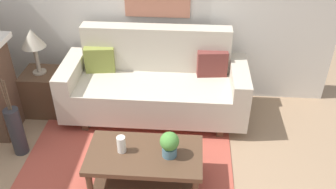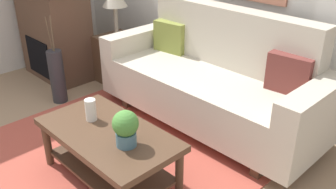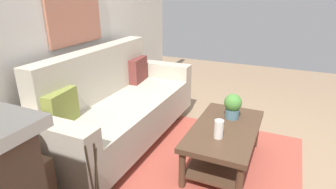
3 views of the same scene
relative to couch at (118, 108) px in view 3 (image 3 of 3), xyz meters
The scene contains 13 objects.
ground_plane 1.56m from the couch, 97.71° to the right, with size 8.83×8.83×0.00m, color #9E7F60.
wall_back 1.08m from the couch, 110.56° to the left, with size 4.83×0.10×2.70m, color silver.
area_rug 1.09m from the couch, 101.52° to the right, with size 2.23×1.96×0.01m, color #B24C3D.
couch is the anchor object (origin of this frame).
throw_pillow_olive 0.74m from the couch, 169.61° to the left, with size 0.36×0.12×0.32m, color olive.
throw_pillow_maroon 0.74m from the couch, 10.39° to the left, with size 0.36×0.12×0.32m, color brown.
coffee_table 1.22m from the couch, 88.64° to the right, with size 1.10×0.60×0.43m.
tabletop_vase 1.23m from the couch, 98.94° to the right, with size 0.08×0.08×0.17m, color white.
potted_plant_tabletop 1.27m from the couch, 77.77° to the right, with size 0.18×0.18×0.26m.
floor_vase_branch_a 1.66m from the couch, 149.21° to the right, with size 0.01×0.01×0.36m, color brown.
floor_vase_branch_b 1.68m from the couch, 150.27° to the right, with size 0.01×0.01×0.36m, color brown.
floor_vase_branch_c 1.70m from the couch, 149.22° to the right, with size 0.01×0.01×0.36m, color brown.
framed_painting 1.12m from the couch, 90.00° to the left, with size 0.79×0.03×0.67m, color #B77056.
Camera 3 is at (-2.16, -0.21, 1.68)m, focal length 29.45 mm.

